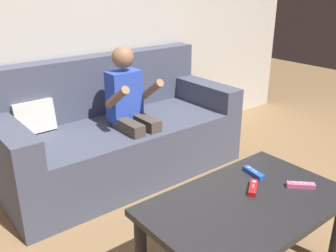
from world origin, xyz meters
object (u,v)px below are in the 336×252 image
(coffee_table, at_px, (246,212))
(game_remote_red_far_corner, at_px, (253,188))
(game_remote_pink_near_edge, at_px, (301,185))
(game_remote_blue_center, at_px, (253,173))
(couch, at_px, (118,135))
(person_seated_on_couch, at_px, (132,108))

(coffee_table, bearing_deg, game_remote_red_far_corner, 25.06)
(game_remote_pink_near_edge, xyz_separation_m, game_remote_blue_center, (-0.08, 0.24, 0.00))
(couch, height_order, coffee_table, couch)
(coffee_table, bearing_deg, couch, 85.47)
(couch, xyz_separation_m, game_remote_red_far_corner, (-0.01, -1.33, 0.16))
(game_remote_blue_center, bearing_deg, couch, 95.37)
(couch, relative_size, coffee_table, 1.83)
(person_seated_on_couch, distance_m, coffee_table, 1.21)
(couch, relative_size, game_remote_pink_near_edge, 14.78)
(coffee_table, xyz_separation_m, game_remote_red_far_corner, (0.10, 0.05, 0.08))
(couch, height_order, person_seated_on_couch, person_seated_on_couch)
(person_seated_on_couch, bearing_deg, game_remote_red_far_corner, -91.33)
(couch, distance_m, game_remote_blue_center, 1.25)
(person_seated_on_couch, bearing_deg, game_remote_pink_near_edge, -81.82)
(coffee_table, xyz_separation_m, game_remote_blue_center, (0.23, 0.15, 0.08))
(game_remote_blue_center, bearing_deg, person_seated_on_couch, 95.45)
(person_seated_on_couch, xyz_separation_m, coffee_table, (-0.13, -1.19, -0.19))
(couch, xyz_separation_m, game_remote_blue_center, (0.12, -1.23, 0.16))
(game_remote_pink_near_edge, relative_size, game_remote_red_far_corner, 0.91)
(game_remote_pink_near_edge, bearing_deg, game_remote_blue_center, 109.63)
(coffee_table, bearing_deg, game_remote_pink_near_edge, -16.09)
(coffee_table, distance_m, game_remote_pink_near_edge, 0.33)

